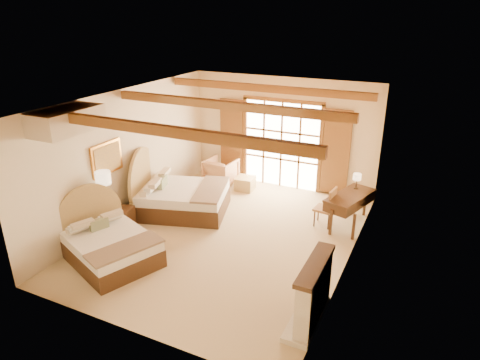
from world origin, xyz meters
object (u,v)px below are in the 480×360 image
Objects in this scene: bed_far at (177,195)px; armchair at (221,172)px; bed_near at (105,243)px; nightstand at (123,219)px; desk at (349,209)px.

bed_far is 3.09× the size of armchair.
bed_near is 4.50× the size of nightstand.
desk is (4.03, -0.96, 0.03)m from armchair.
bed_far is at bearing 88.92° from armchair.
bed_near is at bearing -76.20° from nightstand.
bed_near is 0.91× the size of bed_far.
nightstand is at bearing -130.57° from bed_far.
bed_near is at bearing 90.91° from armchair.
desk is (4.82, 2.55, 0.16)m from nightstand.
bed_near is 2.80× the size of armchair.
desk reaches higher than armchair.
nightstand is 0.34× the size of desk.
bed_far is at bearing -147.69° from desk.
bed_far is 1.55m from nightstand.
desk is at bearing 16.60° from nightstand.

